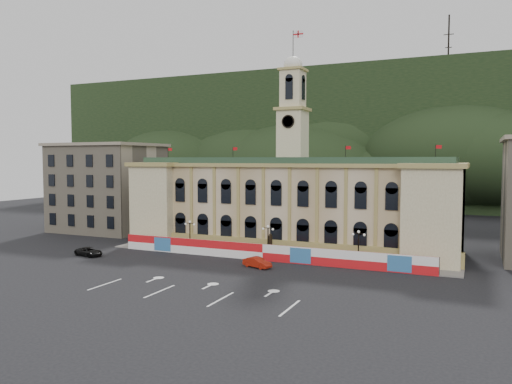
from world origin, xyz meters
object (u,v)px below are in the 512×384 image
at_px(statue, 270,250).
at_px(red_sedan, 257,262).
at_px(lamp_center, 268,238).
at_px(black_suv, 89,252).

distance_m(statue, red_sedan, 7.89).
bearing_deg(lamp_center, red_sedan, -80.11).
bearing_deg(black_suv, red_sedan, -72.67).
bearing_deg(black_suv, statue, -56.76).
height_order(statue, red_sedan, statue).
xyz_separation_m(statue, lamp_center, (0.00, -1.00, 1.89)).
height_order(lamp_center, red_sedan, lamp_center).
distance_m(red_sedan, black_suv, 27.94).
height_order(statue, black_suv, statue).
bearing_deg(statue, lamp_center, -90.00).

